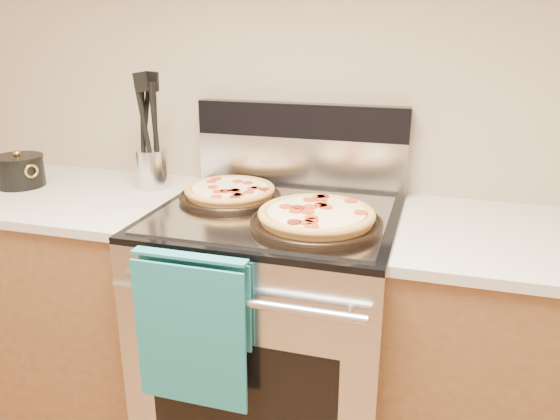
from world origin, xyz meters
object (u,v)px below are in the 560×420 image
(range_body, at_px, (276,342))
(utensil_crock, at_px, (152,169))
(saucepan, at_px, (20,172))
(pepperoni_pizza_back, at_px, (230,192))
(pepperoni_pizza_front, at_px, (316,218))

(range_body, bearing_deg, utensil_crock, 162.46)
(saucepan, bearing_deg, range_body, -2.55)
(range_body, xyz_separation_m, saucepan, (-1.00, 0.04, 0.51))
(utensil_crock, relative_size, saucepan, 0.83)
(pepperoni_pizza_back, bearing_deg, utensil_crock, 164.49)
(pepperoni_pizza_back, xyz_separation_m, utensil_crock, (-0.34, 0.09, 0.03))
(pepperoni_pizza_back, height_order, pepperoni_pizza_front, pepperoni_pizza_front)
(pepperoni_pizza_front, bearing_deg, saucepan, 172.78)
(range_body, xyz_separation_m, pepperoni_pizza_back, (-0.18, 0.07, 0.50))
(pepperoni_pizza_front, bearing_deg, pepperoni_pizza_back, 152.86)
(pepperoni_pizza_front, bearing_deg, utensil_crock, 158.49)
(range_body, distance_m, pepperoni_pizza_front, 0.53)
(pepperoni_pizza_back, relative_size, pepperoni_pizza_front, 0.89)
(pepperoni_pizza_back, height_order, saucepan, saucepan)
(range_body, xyz_separation_m, pepperoni_pizza_front, (0.16, -0.10, 0.50))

